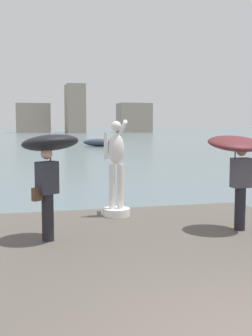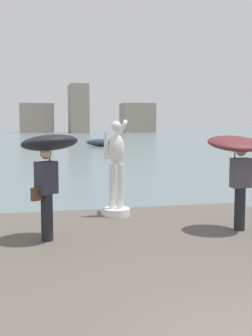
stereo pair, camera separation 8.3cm
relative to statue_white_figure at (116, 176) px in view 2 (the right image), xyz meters
The scene contains 7 objects.
ground_plane 33.58m from the statue_white_figure, 89.68° to the left, with size 400.00×400.00×0.00m, color slate.
pier 4.43m from the statue_white_figure, 87.52° to the right, with size 6.90×10.34×0.40m, color #564F47.
statue_white_figure is the anchor object (origin of this frame).
onlooker_left 2.49m from the statue_white_figure, 133.44° to the right, with size 1.48×1.48×2.03m.
onlooker_right 2.88m from the statue_white_figure, 42.80° to the right, with size 1.14×1.16×1.98m.
boat_near 38.17m from the statue_white_figure, 80.28° to the left, with size 3.96×4.02×0.82m.
distant_skyline 105.99m from the statue_white_figure, 90.19° to the left, with size 71.78×13.13×12.39m.
Camera 2 is at (-2.30, -3.40, 2.58)m, focal length 46.40 mm.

